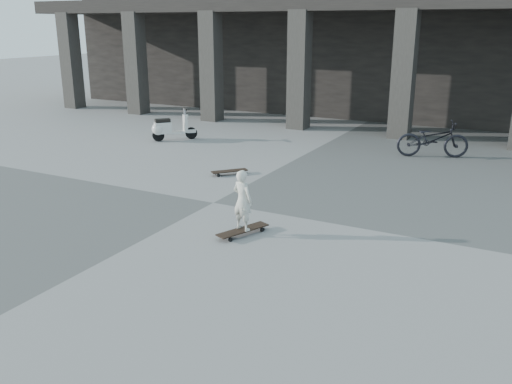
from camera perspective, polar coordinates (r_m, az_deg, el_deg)
The scene contains 7 objects.
ground at distance 11.26m, azimuth -4.51°, elevation -1.14°, with size 90.00×90.00×0.00m, color #4E4E4B.
colonnade at distance 23.49m, azimuth 14.11°, elevation 15.55°, with size 28.00×8.82×6.00m.
longboard at distance 9.53m, azimuth -1.40°, elevation -4.06°, with size 0.61×1.04×0.10m.
skateboard_spare at distance 13.31m, azimuth -2.81°, elevation 2.17°, with size 0.76×0.82×0.11m.
child at distance 9.34m, azimuth -1.43°, elevation -0.87°, with size 0.39×0.26×1.07m, color beige.
scooter at distance 17.40m, azimuth -9.37°, elevation 6.65°, with size 1.07×1.16×1.01m.
bicycle at distance 15.79m, azimuth 18.10°, elevation 5.32°, with size 0.67×1.92×1.01m, color black.
Camera 1 is at (5.73, -9.01, 3.55)m, focal length 38.00 mm.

